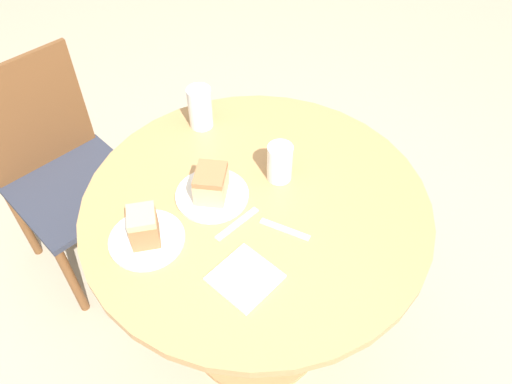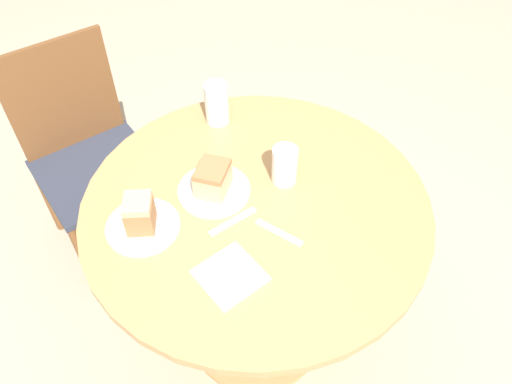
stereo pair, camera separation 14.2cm
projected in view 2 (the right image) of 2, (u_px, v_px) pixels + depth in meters
name	position (u px, v px, depth m)	size (l,w,h in m)	color
ground_plane	(256.00, 327.00, 2.02)	(8.00, 8.00, 0.00)	tan
table	(256.00, 243.00, 1.61)	(1.02, 1.02, 0.77)	tan
chair	(88.00, 152.00, 2.05)	(0.52, 0.52, 0.90)	brown
plate_near	(214.00, 190.00, 1.48)	(0.22, 0.22, 0.01)	silver
plate_far	(143.00, 226.00, 1.39)	(0.21, 0.21, 0.01)	silver
cake_slice_near	(213.00, 179.00, 1.44)	(0.13, 0.13, 0.09)	tan
cake_slice_far	(140.00, 213.00, 1.34)	(0.11, 0.11, 0.10)	#9E6B42
glass_lemonade	(285.00, 167.00, 1.47)	(0.08, 0.08, 0.12)	beige
glass_water	(217.00, 105.00, 1.66)	(0.08, 0.08, 0.14)	silver
napkin_stack	(230.00, 275.00, 1.28)	(0.17, 0.17, 0.01)	white
fork	(233.00, 221.00, 1.40)	(0.15, 0.04, 0.00)	silver
spoon	(279.00, 232.00, 1.37)	(0.04, 0.15, 0.00)	silver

